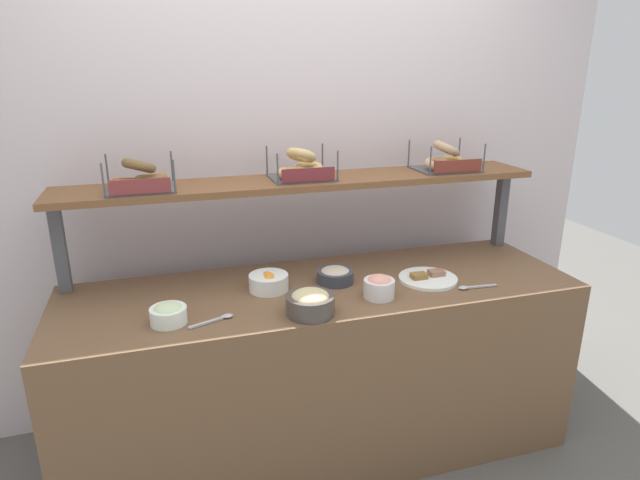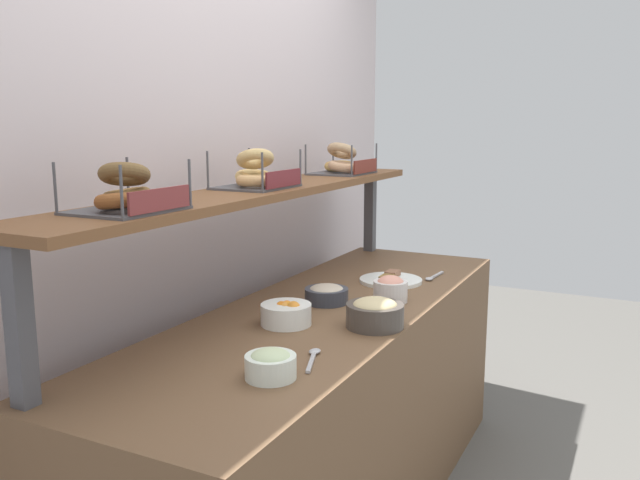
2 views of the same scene
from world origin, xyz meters
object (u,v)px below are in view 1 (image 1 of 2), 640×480
at_px(bowl_tuna_salad, 335,275).
at_px(bowl_fruit_salad, 269,282).
at_px(bowl_scallion_spread, 168,314).
at_px(bowl_lox_spread, 379,286).
at_px(bagel_basket_sesame, 445,160).
at_px(serving_spoon_near_plate, 472,287).
at_px(serving_spoon_by_edge, 218,319).
at_px(bowl_hummus, 310,302).
at_px(serving_plate_white, 428,278).
at_px(bagel_basket_cinnamon_raisin, 140,179).
at_px(bagel_basket_plain, 301,168).

relative_size(bowl_tuna_salad, bowl_fruit_salad, 0.96).
xyz_separation_m(bowl_scallion_spread, bowl_lox_spread, (0.85, -0.02, 0.01)).
bearing_deg(bowl_fruit_salad, bagel_basket_sesame, 14.04).
relative_size(bowl_scallion_spread, serving_spoon_near_plate, 0.76).
distance_m(bowl_fruit_salad, bagel_basket_sesame, 1.08).
height_order(bowl_lox_spread, bowl_tuna_salad, bowl_lox_spread).
relative_size(bowl_fruit_salad, serving_spoon_by_edge, 0.98).
height_order(bowl_scallion_spread, bowl_fruit_salad, bowl_fruit_salad).
xyz_separation_m(bowl_hummus, serving_plate_white, (0.61, 0.17, -0.04)).
relative_size(bowl_hummus, serving_spoon_near_plate, 1.06).
distance_m(bowl_lox_spread, serving_plate_white, 0.31).
distance_m(serving_spoon_near_plate, serving_spoon_by_edge, 1.10).
bearing_deg(bagel_basket_sesame, bagel_basket_cinnamon_raisin, -179.26).
bearing_deg(bagel_basket_cinnamon_raisin, serving_spoon_by_edge, -61.49).
xyz_separation_m(bowl_lox_spread, bagel_basket_cinnamon_raisin, (-0.92, 0.43, 0.43)).
height_order(bowl_fruit_salad, serving_plate_white, bowl_fruit_salad).
relative_size(bowl_scallion_spread, bagel_basket_plain, 0.49).
bearing_deg(serving_plate_white, bagel_basket_sesame, 54.53).
xyz_separation_m(bowl_scallion_spread, bagel_basket_plain, (0.64, 0.44, 0.44)).
distance_m(serving_plate_white, serving_spoon_by_edge, 0.97).
xyz_separation_m(bowl_tuna_salad, bagel_basket_sesame, (0.66, 0.24, 0.44)).
xyz_separation_m(bowl_fruit_salad, bagel_basket_sesame, (0.96, 0.24, 0.44)).
distance_m(bowl_hummus, serving_plate_white, 0.63).
bearing_deg(bowl_hummus, serving_spoon_near_plate, 2.43).
bearing_deg(bowl_tuna_salad, bagel_basket_sesame, 20.16).
relative_size(bowl_hummus, serving_spoon_by_edge, 1.11).
bearing_deg(bagel_basket_plain, serving_spoon_near_plate, -37.80).
height_order(bowl_scallion_spread, serving_spoon_by_edge, bowl_scallion_spread).
bearing_deg(bowl_tuna_salad, bowl_fruit_salad, 179.83).
bearing_deg(serving_spoon_by_edge, bagel_basket_cinnamon_raisin, 118.51).
distance_m(bowl_tuna_salad, bagel_basket_plain, 0.52).
bearing_deg(bowl_hummus, bowl_fruit_salad, 111.57).
bearing_deg(serving_plate_white, bowl_fruit_salad, 171.79).
relative_size(bowl_lox_spread, bagel_basket_plain, 0.46).
bearing_deg(bagel_basket_cinnamon_raisin, serving_spoon_near_plate, -19.09).
xyz_separation_m(bowl_lox_spread, bowl_tuna_salad, (-0.12, 0.21, -0.01)).
bearing_deg(bowl_fruit_salad, bagel_basket_cinnamon_raisin, 155.74).
height_order(bowl_scallion_spread, bowl_tuna_salad, bowl_scallion_spread).
xyz_separation_m(bowl_hummus, bowl_scallion_spread, (-0.54, 0.08, -0.01)).
distance_m(bowl_scallion_spread, serving_plate_white, 1.15).
relative_size(serving_spoon_near_plate, bagel_basket_cinnamon_raisin, 0.64).
bearing_deg(serving_spoon_near_plate, serving_spoon_by_edge, 179.18).
bearing_deg(serving_spoon_by_edge, bowl_scallion_spread, 169.21).
bearing_deg(bowl_lox_spread, bagel_basket_cinnamon_raisin, 154.89).
bearing_deg(bowl_lox_spread, bowl_fruit_salad, 153.92).
bearing_deg(serving_plate_white, bagel_basket_cinnamon_raisin, 164.94).
distance_m(bowl_hummus, bagel_basket_cinnamon_raisin, 0.89).
distance_m(bowl_tuna_salad, bagel_basket_cinnamon_raisin, 0.94).
distance_m(serving_spoon_near_plate, bagel_basket_sesame, 0.68).
xyz_separation_m(bowl_lox_spread, serving_spoon_near_plate, (0.43, -0.03, -0.04)).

